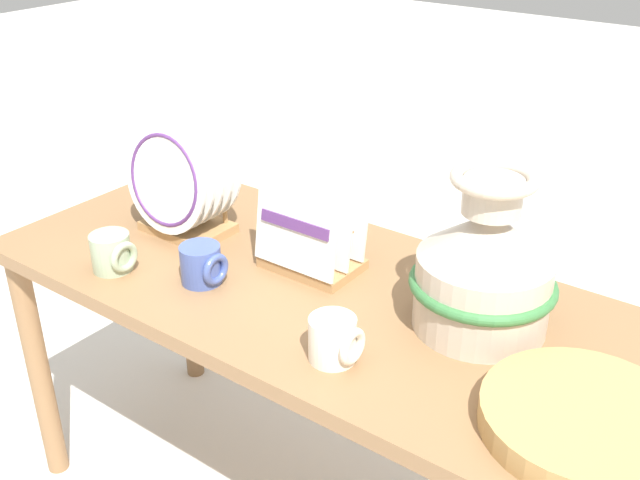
# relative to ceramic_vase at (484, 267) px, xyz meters

# --- Properties ---
(display_table) EXTENTS (1.53, 0.64, 0.71)m
(display_table) POSITION_rel_ceramic_vase_xyz_m (-0.34, -0.06, -0.22)
(display_table) COLOR olive
(display_table) RESTS_ON ground_plane
(ceramic_vase) EXTENTS (0.28, 0.28, 0.32)m
(ceramic_vase) POSITION_rel_ceramic_vase_xyz_m (0.00, 0.00, 0.00)
(ceramic_vase) COLOR beige
(ceramic_vase) RESTS_ON display_table
(dish_rack_round_plates) EXTENTS (0.26, 0.16, 0.28)m
(dish_rack_round_plates) POSITION_rel_ceramic_vase_xyz_m (-0.75, -0.05, -0.00)
(dish_rack_round_plates) COLOR tan
(dish_rack_round_plates) RESTS_ON display_table
(dish_rack_square_plates) EXTENTS (0.21, 0.16, 0.23)m
(dish_rack_square_plates) POSITION_rel_ceramic_vase_xyz_m (-0.40, -0.01, -0.05)
(dish_rack_square_plates) COLOR tan
(dish_rack_square_plates) RESTS_ON display_table
(wicker_charger_stack) EXTENTS (0.33, 0.33, 0.04)m
(wicker_charger_stack) POSITION_rel_ceramic_vase_xyz_m (0.27, -0.18, -0.11)
(wicker_charger_stack) COLOR tan
(wicker_charger_stack) RESTS_ON display_table
(mug_cream_glaze) EXTENTS (0.10, 0.09, 0.09)m
(mug_cream_glaze) POSITION_rel_ceramic_vase_xyz_m (-0.16, -0.26, -0.09)
(mug_cream_glaze) COLOR silver
(mug_cream_glaze) RESTS_ON display_table
(mug_cobalt_glaze) EXTENTS (0.10, 0.09, 0.09)m
(mug_cobalt_glaze) POSITION_rel_ceramic_vase_xyz_m (-0.55, -0.20, -0.09)
(mug_cobalt_glaze) COLOR #42569E
(mug_cobalt_glaze) RESTS_ON display_table
(mug_sage_glaze) EXTENTS (0.10, 0.09, 0.09)m
(mug_sage_glaze) POSITION_rel_ceramic_vase_xyz_m (-0.74, -0.28, -0.09)
(mug_sage_glaze) COLOR #9EB28E
(mug_sage_glaze) RESTS_ON display_table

